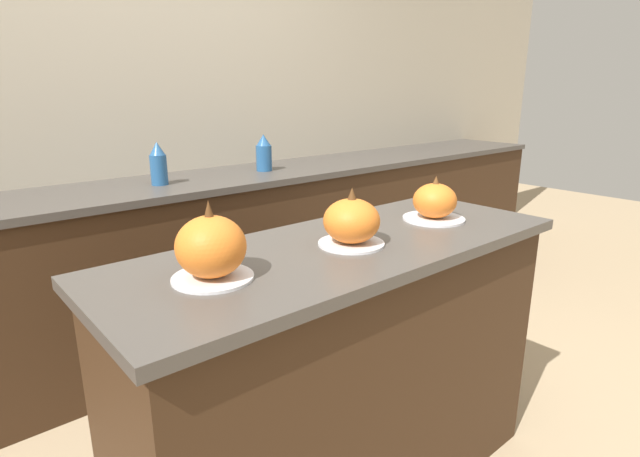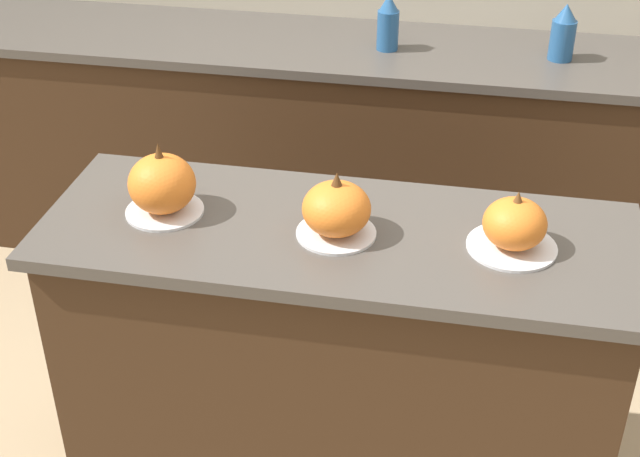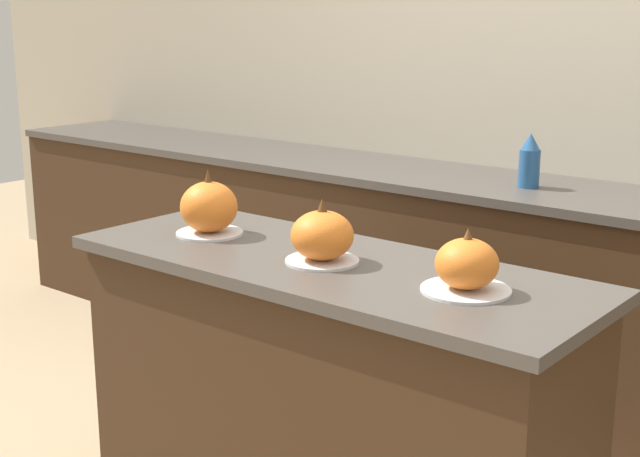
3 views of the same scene
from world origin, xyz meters
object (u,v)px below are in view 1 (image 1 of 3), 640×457
Objects in this scene: pumpkin_cake_left at (210,248)px; pumpkin_cake_center at (353,222)px; pumpkin_cake_right at (434,202)px; bottle_tall at (158,164)px; bottle_short at (264,153)px.

pumpkin_cake_left reaches higher than pumpkin_cake_center.
pumpkin_cake_left is 0.89m from pumpkin_cake_right.
pumpkin_cake_left reaches higher than pumpkin_cake_right.
pumpkin_cake_right is 1.37m from bottle_tall.
pumpkin_cake_right is (0.89, 0.00, -0.02)m from pumpkin_cake_left.
bottle_tall is at bearing -178.24° from bottle_short.
pumpkin_cake_center reaches higher than pumpkin_cake_right.
pumpkin_cake_right is 1.08× the size of bottle_short.
bottle_tall reaches higher than pumpkin_cake_center.
bottle_short is at bearing 1.76° from bottle_tall.
bottle_tall is at bearing 71.99° from pumpkin_cake_left.
pumpkin_cake_center is 1.45m from bottle_short.
pumpkin_cake_center is 0.98× the size of bottle_short.
pumpkin_cake_right is at bearing -69.78° from bottle_tall.
bottle_short is (1.05, 1.30, 0.02)m from pumpkin_cake_left.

